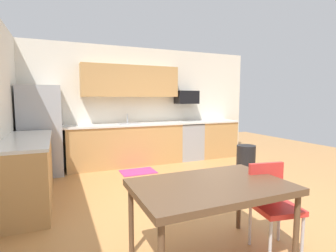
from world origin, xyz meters
TOP-DOWN VIEW (x-y plane):
  - ground_plane at (0.00, 0.00)m, footprint 12.00×12.00m
  - wall_back at (0.00, 2.65)m, footprint 5.80×0.10m
  - cabinet_run_back at (-0.47, 2.30)m, footprint 2.56×0.60m
  - cabinet_run_back_right at (1.90, 2.30)m, footprint 0.99×0.60m
  - cabinet_run_left at (-2.30, 0.80)m, footprint 0.60×2.00m
  - countertop_back at (0.00, 2.30)m, footprint 4.80×0.64m
  - countertop_left at (-2.30, 0.80)m, footprint 0.64×2.00m
  - upper_cabinets_back at (-0.30, 2.43)m, footprint 2.20×0.34m
  - refrigerator at (-2.18, 2.22)m, footprint 0.76×0.70m
  - oven_range at (1.11, 2.30)m, footprint 0.60×0.60m
  - microwave at (1.11, 2.40)m, footprint 0.54×0.36m
  - sink_basin at (-0.39, 2.30)m, footprint 0.48×0.40m
  - sink_faucet at (-0.39, 2.48)m, footprint 0.02×0.02m
  - dining_table at (-0.63, -1.44)m, footprint 1.40×0.90m
  - chair_near_table at (0.05, -1.50)m, footprint 0.46×0.46m
  - trash_bin at (1.47, 0.57)m, footprint 0.36×0.36m
  - floor_mat at (-0.39, 1.65)m, footprint 0.70×0.50m

SIDE VIEW (x-z plane):
  - ground_plane at x=0.00m, z-range 0.00..0.00m
  - floor_mat at x=-0.39m, z-range 0.00..0.01m
  - trash_bin at x=1.47m, z-range 0.00..0.60m
  - cabinet_run_back at x=-0.47m, z-range 0.00..0.90m
  - cabinet_run_back_right at x=1.90m, z-range 0.00..0.90m
  - cabinet_run_left at x=-2.30m, z-range 0.00..0.90m
  - oven_range at x=1.11m, z-range 0.00..0.91m
  - chair_near_table at x=0.05m, z-range 0.08..0.93m
  - dining_table at x=-0.63m, z-range 0.31..1.05m
  - refrigerator at x=-2.18m, z-range 0.00..1.75m
  - sink_basin at x=-0.39m, z-range 0.81..0.95m
  - countertop_back at x=0.00m, z-range 0.90..0.94m
  - countertop_left at x=-2.30m, z-range 0.90..0.94m
  - sink_faucet at x=-0.39m, z-range 0.92..1.16m
  - wall_back at x=0.00m, z-range 0.00..2.70m
  - microwave at x=1.11m, z-range 1.38..1.70m
  - upper_cabinets_back at x=-0.30m, z-range 1.55..2.25m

